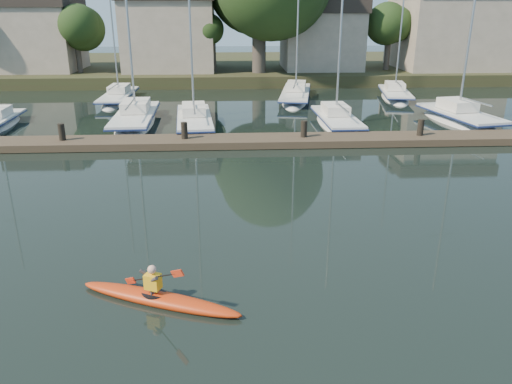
{
  "coord_description": "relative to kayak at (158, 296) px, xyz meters",
  "views": [
    {
      "loc": [
        -0.77,
        -10.48,
        6.61
      ],
      "look_at": [
        0.02,
        3.95,
        1.2
      ],
      "focal_mm": 35.0,
      "sensor_mm": 36.0,
      "label": 1
    }
  ],
  "objects": [
    {
      "name": "ground",
      "position": [
        2.52,
        0.2,
        -0.16
      ],
      "size": [
        160.0,
        160.0,
        0.0
      ],
      "primitive_type": "plane",
      "color": "black",
      "rests_on": "ground"
    },
    {
      "name": "kayak",
      "position": [
        0.0,
        0.0,
        0.0
      ],
      "size": [
        4.11,
        2.14,
        1.35
      ],
      "rotation": [
        0.0,
        0.0,
        -0.39
      ],
      "color": "#B9470E",
      "rests_on": "ground"
    },
    {
      "name": "dock",
      "position": [
        2.52,
        14.2,
        0.04
      ],
      "size": [
        34.0,
        2.0,
        1.8
      ],
      "color": "#493A2A",
      "rests_on": "ground"
    },
    {
      "name": "sailboat_1",
      "position": [
        -3.81,
        19.36,
        -0.37
      ],
      "size": [
        2.59,
        9.25,
        15.0
      ],
      "rotation": [
        0.0,
        0.0,
        0.04
      ],
      "color": "silver",
      "rests_on": "ground"
    },
    {
      "name": "sailboat_2",
      "position": [
        -0.27,
        18.68,
        -0.34
      ],
      "size": [
        2.74,
        8.82,
        14.36
      ],
      "rotation": [
        0.0,
        0.0,
        0.08
      ],
      "color": "silver",
      "rests_on": "ground"
    },
    {
      "name": "sailboat_3",
      "position": [
        8.07,
        18.32,
        -0.35
      ],
      "size": [
        2.15,
        7.75,
        12.44
      ],
      "rotation": [
        0.0,
        0.0,
        0.02
      ],
      "color": "silver",
      "rests_on": "ground"
    },
    {
      "name": "sailboat_4",
      "position": [
        15.6,
        18.54,
        -0.38
      ],
      "size": [
        3.61,
        8.03,
        13.17
      ],
      "rotation": [
        0.0,
        0.0,
        0.17
      ],
      "color": "silver",
      "rests_on": "ground"
    },
    {
      "name": "sailboat_5",
      "position": [
        -6.35,
        27.08,
        -0.34
      ],
      "size": [
        1.99,
        8.34,
        13.78
      ],
      "rotation": [
        0.0,
        0.0,
        -0.01
      ],
      "color": "silver",
      "rests_on": "ground"
    },
    {
      "name": "sailboat_6",
      "position": [
        6.79,
        27.15,
        -0.35
      ],
      "size": [
        3.79,
        10.12,
        15.75
      ],
      "rotation": [
        0.0,
        0.0,
        -0.18
      ],
      "color": "silver",
      "rests_on": "ground"
    },
    {
      "name": "sailboat_7",
      "position": [
        14.42,
        27.22,
        -0.34
      ],
      "size": [
        3.29,
        7.77,
        12.16
      ],
      "rotation": [
        0.0,
        0.0,
        -0.18
      ],
      "color": "silver",
      "rests_on": "ground"
    },
    {
      "name": "shore",
      "position": [
        4.13,
        40.49,
        3.06
      ],
      "size": [
        90.0,
        25.25,
        12.75
      ],
      "color": "#2B341A",
      "rests_on": "ground"
    }
  ]
}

